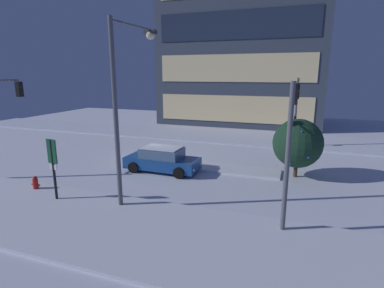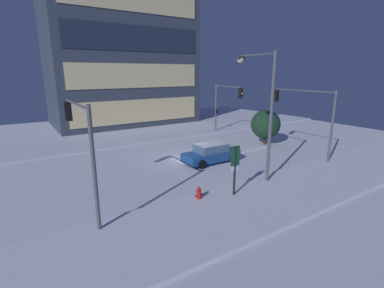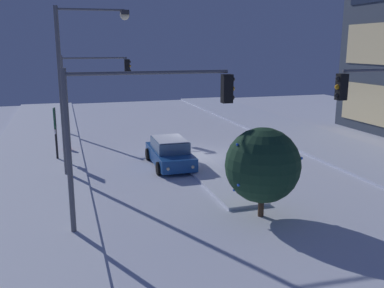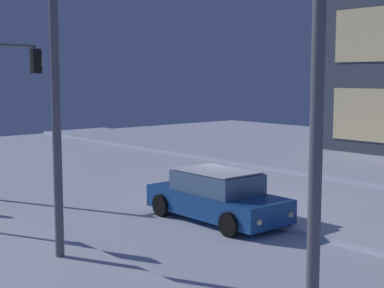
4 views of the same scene
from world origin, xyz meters
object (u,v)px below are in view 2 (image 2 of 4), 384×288
(traffic_light_corner_near_right, at_px, (305,108))
(traffic_light_corner_near_left, at_px, (80,136))
(street_lamp_arched, at_px, (261,99))
(parking_info_sign, at_px, (235,165))
(decorated_tree_median, at_px, (266,124))
(traffic_light_corner_far_right, at_px, (226,100))
(car_near, at_px, (211,153))
(fire_hydrant, at_px, (199,194))

(traffic_light_corner_near_right, xyz_separation_m, traffic_light_corner_near_left, (-17.45, -0.42, -0.03))
(street_lamp_arched, bearing_deg, traffic_light_corner_near_right, -73.34)
(parking_info_sign, xyz_separation_m, decorated_tree_median, (10.45, 7.35, 0.09))
(traffic_light_corner_far_right, bearing_deg, traffic_light_corner_near_left, -59.37)
(car_near, relative_size, decorated_tree_median, 1.36)
(street_lamp_arched, height_order, fire_hydrant, street_lamp_arched)
(traffic_light_corner_far_right, distance_m, traffic_light_corner_near_left, 20.37)
(car_near, height_order, parking_info_sign, parking_info_sign)
(fire_hydrant, bearing_deg, car_near, 47.42)
(traffic_light_corner_near_left, xyz_separation_m, street_lamp_arched, (10.57, -1.25, 1.25))
(fire_hydrant, bearing_deg, traffic_light_corner_far_right, 45.48)
(decorated_tree_median, bearing_deg, traffic_light_corner_near_left, -165.10)
(car_near, xyz_separation_m, traffic_light_corner_near_left, (-10.09, -3.15, 3.27))
(traffic_light_corner_near_right, height_order, decorated_tree_median, traffic_light_corner_near_right)
(traffic_light_corner_near_right, distance_m, traffic_light_corner_near_left, 17.45)
(traffic_light_corner_far_right, relative_size, street_lamp_arched, 0.69)
(parking_info_sign, bearing_deg, decorated_tree_median, -47.96)
(street_lamp_arched, distance_m, decorated_tree_median, 9.94)
(fire_hydrant, distance_m, decorated_tree_median, 14.18)
(traffic_light_corner_far_right, height_order, fire_hydrant, traffic_light_corner_far_right)
(car_near, bearing_deg, decorated_tree_median, 12.47)
(car_near, bearing_deg, traffic_light_corner_near_left, -161.80)
(traffic_light_corner_near_left, bearing_deg, fire_hydrant, -109.80)
(street_lamp_arched, bearing_deg, traffic_light_corner_near_left, 86.28)
(car_near, relative_size, fire_hydrant, 5.75)
(fire_hydrant, height_order, parking_info_sign, parking_info_sign)
(traffic_light_corner_near_left, height_order, parking_info_sign, traffic_light_corner_near_left)
(parking_info_sign, distance_m, decorated_tree_median, 12.78)
(fire_hydrant, distance_m, parking_info_sign, 2.55)
(car_near, distance_m, decorated_tree_median, 7.98)
(street_lamp_arched, xyz_separation_m, parking_info_sign, (-3.21, -1.36, -3.33))
(decorated_tree_median, bearing_deg, traffic_light_corner_far_right, 92.82)
(car_near, xyz_separation_m, street_lamp_arched, (0.47, -4.40, 4.52))
(traffic_light_corner_near_left, bearing_deg, parking_info_sign, -109.53)
(traffic_light_corner_near_right, bearing_deg, car_near, 69.58)
(traffic_light_corner_near_left, distance_m, parking_info_sign, 8.07)
(car_near, bearing_deg, street_lamp_arched, -83.03)
(traffic_light_corner_near_right, relative_size, parking_info_sign, 1.97)
(fire_hydrant, height_order, decorated_tree_median, decorated_tree_median)
(traffic_light_corner_far_right, bearing_deg, fire_hydrant, -44.52)
(traffic_light_corner_near_left, bearing_deg, street_lamp_arched, -96.75)
(traffic_light_corner_near_right, bearing_deg, fire_hydrant, 101.10)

